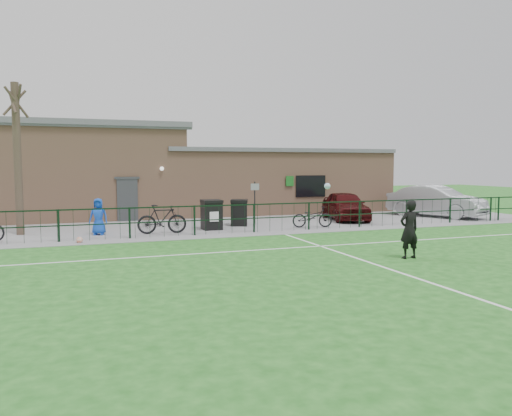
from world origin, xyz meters
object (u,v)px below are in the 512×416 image
object	(u,v)px
sign_post	(255,203)
car_silver	(436,201)
bicycle_d	(162,219)
car_maroon	(345,206)
wheelie_bin_left	(212,216)
ball_ground	(80,240)
bicycle_e	(312,217)
bare_tree	(18,160)
spectator_child	(98,217)
wheelie_bin_right	(239,213)

from	to	relation	value
sign_post	car_silver	size ratio (longest dim) A/B	0.39
car_silver	bicycle_d	world-z (taller)	car_silver
car_maroon	car_silver	world-z (taller)	car_silver
wheelie_bin_left	ball_ground	distance (m)	5.77
wheelie_bin_left	sign_post	size ratio (longest dim) A/B	0.59
bicycle_e	car_maroon	bearing A→B (deg)	-40.41
wheelie_bin_left	sign_post	distance (m)	2.51
car_silver	sign_post	bearing A→B (deg)	155.99
bare_tree	bicycle_e	bearing A→B (deg)	-8.87
wheelie_bin_left	sign_post	bearing A→B (deg)	22.60
wheelie_bin_left	bicycle_e	distance (m)	4.47
wheelie_bin_left	spectator_child	size ratio (longest dim) A/B	0.81
sign_post	car_silver	xyz separation A→B (m)	(10.36, 0.09, -0.16)
wheelie_bin_right	car_maroon	world-z (taller)	car_maroon
bicycle_d	bicycle_e	size ratio (longest dim) A/B	1.10
wheelie_bin_right	spectator_child	bearing A→B (deg)	-150.90
wheelie_bin_left	spectator_child	distance (m)	4.66
wheelie_bin_left	car_silver	world-z (taller)	car_silver
wheelie_bin_left	bicycle_e	xyz separation A→B (m)	(4.39, -0.88, -0.12)
bicycle_e	ball_ground	xyz separation A→B (m)	(-9.78, -1.12, -0.37)
wheelie_bin_right	ball_ground	world-z (taller)	wheelie_bin_right
bicycle_e	wheelie_bin_left	bearing A→B (deg)	91.49
wheelie_bin_right	bicycle_e	size ratio (longest dim) A/B	0.61
car_silver	spectator_child	xyz separation A→B (m)	(-17.32, -1.12, -0.11)
bare_tree	wheelie_bin_right	world-z (taller)	bare_tree
bicycle_d	spectator_child	size ratio (longest dim) A/B	1.35
car_silver	ball_ground	bearing A→B (deg)	164.87
sign_post	bicycle_e	distance (m)	2.79
bare_tree	car_silver	world-z (taller)	bare_tree
wheelie_bin_left	bicycle_d	world-z (taller)	wheelie_bin_left
car_silver	bicycle_e	distance (m)	8.50
car_maroon	ball_ground	size ratio (longest dim) A/B	18.15
wheelie_bin_right	ball_ground	size ratio (longest dim) A/B	4.74
wheelie_bin_right	bicycle_e	distance (m)	3.35
spectator_child	ball_ground	world-z (taller)	spectator_child
car_maroon	car_silver	bearing A→B (deg)	10.65
spectator_child	car_maroon	bearing A→B (deg)	21.79
wheelie_bin_right	ball_ground	xyz separation A→B (m)	(-6.93, -2.88, -0.45)
bicycle_d	car_maroon	bearing A→B (deg)	-74.12
wheelie_bin_left	wheelie_bin_right	bearing A→B (deg)	31.06
car_maroon	car_silver	xyz separation A→B (m)	(5.34, -0.32, 0.12)
car_maroon	bicycle_d	distance (m)	9.75
bicycle_d	ball_ground	world-z (taller)	bicycle_d
car_maroon	car_silver	size ratio (longest dim) A/B	0.83
wheelie_bin_left	car_maroon	size ratio (longest dim) A/B	0.28
car_maroon	bicycle_d	xyz separation A→B (m)	(-9.55, -1.95, -0.13)
bare_tree	ball_ground	size ratio (longest dim) A/B	25.85
bare_tree	car_silver	bearing A→B (deg)	0.02
car_maroon	bicycle_e	bearing A→B (deg)	-129.11
ball_ground	bare_tree	bearing A→B (deg)	126.34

